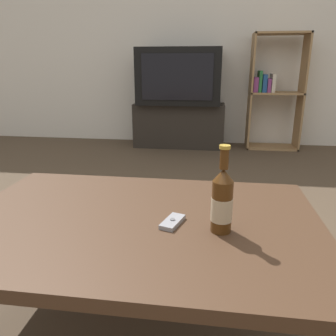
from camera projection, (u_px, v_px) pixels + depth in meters
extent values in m
plane|color=#4C3D2D|center=(141.00, 320.00, 1.21)|extent=(12.00, 12.00, 0.00)
cube|color=silver|center=(196.00, 28.00, 3.68)|extent=(8.00, 0.05, 2.60)
cube|color=#422B1C|center=(138.00, 223.00, 1.10)|extent=(1.20, 0.80, 0.04)
cylinder|color=#382417|center=(44.00, 223.00, 1.55)|extent=(0.07, 0.07, 0.38)
cylinder|color=#382417|center=(280.00, 239.00, 1.41)|extent=(0.07, 0.07, 0.38)
cube|color=#28231E|center=(179.00, 125.00, 3.77)|extent=(1.01, 0.37, 0.49)
cube|color=black|center=(180.00, 76.00, 3.61)|extent=(0.90, 0.53, 0.59)
cube|color=black|center=(177.00, 77.00, 3.35)|extent=(0.74, 0.01, 0.46)
cube|color=#99754C|center=(250.00, 93.00, 3.60)|extent=(0.02, 0.30, 1.23)
cube|color=#99754C|center=(302.00, 93.00, 3.53)|extent=(0.02, 0.30, 1.23)
cube|color=#99754C|center=(270.00, 147.00, 3.75)|extent=(0.56, 0.30, 0.02)
cube|color=#99754C|center=(276.00, 93.00, 3.57)|extent=(0.56, 0.30, 0.02)
cube|color=#99754C|center=(281.00, 33.00, 3.39)|extent=(0.56, 0.30, 0.02)
cube|color=#7F3875|center=(255.00, 84.00, 3.57)|extent=(0.05, 0.21, 0.16)
cube|color=#236B38|center=(259.00, 81.00, 3.56)|extent=(0.03, 0.21, 0.22)
cube|color=navy|center=(264.00, 83.00, 3.56)|extent=(0.04, 0.21, 0.18)
cube|color=#7F3875|center=(268.00, 85.00, 3.56)|extent=(0.04, 0.21, 0.14)
cube|color=beige|center=(272.00, 83.00, 3.54)|extent=(0.04, 0.21, 0.19)
cylinder|color=#47280F|center=(222.00, 207.00, 0.98)|extent=(0.06, 0.06, 0.16)
cylinder|color=tan|center=(222.00, 209.00, 0.98)|extent=(0.06, 0.06, 0.07)
cone|color=#47280F|center=(223.00, 175.00, 0.95)|extent=(0.06, 0.06, 0.04)
cylinder|color=#47280F|center=(224.00, 159.00, 0.94)|extent=(0.03, 0.03, 0.06)
cylinder|color=#B79333|center=(225.00, 147.00, 0.92)|extent=(0.03, 0.03, 0.01)
cube|color=gray|center=(173.00, 222.00, 1.05)|extent=(0.08, 0.12, 0.01)
cylinder|color=slate|center=(173.00, 219.00, 1.04)|extent=(0.02, 0.02, 0.00)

